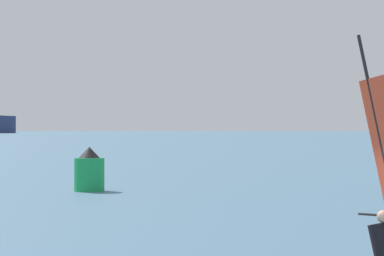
# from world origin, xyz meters

# --- Properties ---
(channel_buoy) EXTENTS (1.35, 1.35, 1.98)m
(channel_buoy) POSITION_xyz_m (-7.79, 23.48, 0.88)
(channel_buoy) COLOR #19994C
(channel_buoy) RESTS_ON ground_plane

